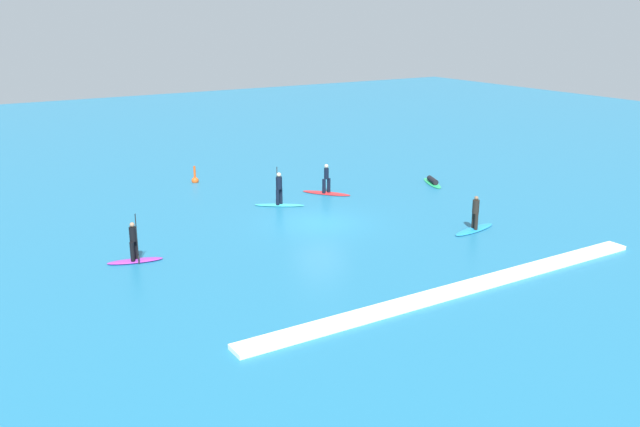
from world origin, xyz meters
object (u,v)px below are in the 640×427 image
object	(u,v)px
surfer_on_green_board	(432,181)
marker_buoy	(195,179)
surfer_on_teal_board	(279,195)
surfer_on_red_board	(326,187)
surfer_on_blue_board	(475,222)
surfer_on_purple_board	(134,252)

from	to	relation	value
surfer_on_green_board	marker_buoy	distance (m)	15.32
surfer_on_teal_board	surfer_on_red_board	xyz separation A→B (m)	(3.69, 0.83, -0.18)
surfer_on_blue_board	surfer_on_purple_board	size ratio (longest dim) A/B	1.24
surfer_on_blue_board	surfer_on_purple_board	xyz separation A→B (m)	(-15.97, 4.58, 0.03)
surfer_on_purple_board	surfer_on_red_board	size ratio (longest dim) A/B	0.86
surfer_on_purple_board	marker_buoy	bearing A→B (deg)	72.44
surfer_on_red_board	marker_buoy	distance (m)	8.95
surfer_on_purple_board	surfer_on_green_board	xyz separation A→B (m)	(20.54, 3.93, -0.34)
surfer_on_red_board	surfer_on_green_board	xyz separation A→B (m)	(7.12, -1.49, -0.29)
surfer_on_purple_board	surfer_on_green_board	bearing A→B (deg)	25.35
surfer_on_teal_board	surfer_on_red_board	world-z (taller)	surfer_on_teal_board
surfer_on_red_board	surfer_on_teal_board	bearing A→B (deg)	-114.92
surfer_on_red_board	surfer_on_green_board	world-z (taller)	surfer_on_red_board
surfer_on_red_board	marker_buoy	size ratio (longest dim) A/B	2.41
surfer_on_teal_board	marker_buoy	bearing A→B (deg)	-40.82
surfer_on_blue_board	surfer_on_red_board	distance (m)	10.31
surfer_on_red_board	surfer_on_green_board	bearing A→B (deg)	40.67
surfer_on_teal_board	surfer_on_purple_board	bearing A→B (deg)	59.72
surfer_on_purple_board	marker_buoy	xyz separation A→B (m)	(7.71, 12.29, -0.29)
surfer_on_teal_board	surfer_on_purple_board	distance (m)	10.76
surfer_on_red_board	surfer_on_blue_board	bearing A→B (deg)	-23.21
surfer_on_green_board	marker_buoy	size ratio (longest dim) A/B	2.39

